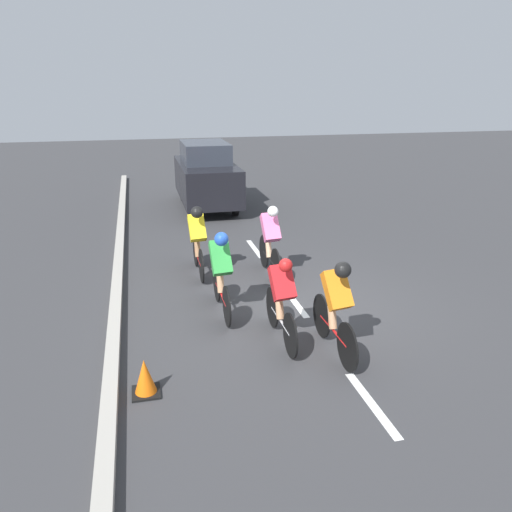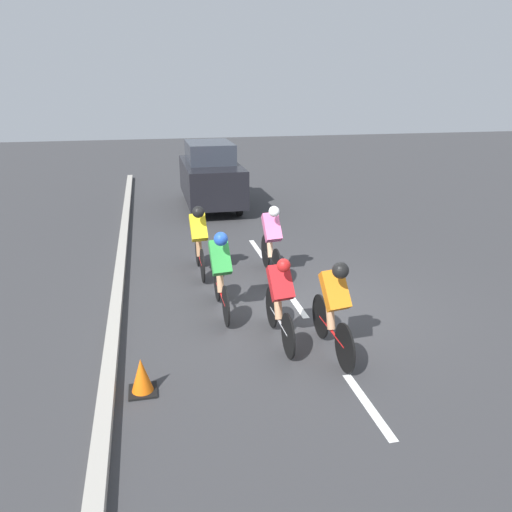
{
  "view_description": "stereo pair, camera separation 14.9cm",
  "coord_description": "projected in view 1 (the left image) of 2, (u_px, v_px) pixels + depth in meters",
  "views": [
    {
      "loc": [
        2.65,
        7.76,
        3.8
      ],
      "look_at": [
        0.73,
        -0.26,
        0.95
      ],
      "focal_mm": 35.0,
      "sensor_mm": 36.0,
      "label": 1
    },
    {
      "loc": [
        2.5,
        7.79,
        3.8
      ],
      "look_at": [
        0.73,
        -0.26,
        0.95
      ],
      "focal_mm": 35.0,
      "sensor_mm": 36.0,
      "label": 2
    }
  ],
  "objects": [
    {
      "name": "curb",
      "position": [
        115.0,
        316.0,
        8.47
      ],
      "size": [
        0.2,
        27.46,
        0.14
      ],
      "primitive_type": "cube",
      "color": "#A8A399",
      "rests_on": "ground"
    },
    {
      "name": "cyclist_pink",
      "position": [
        270.0,
        239.0,
        10.19
      ],
      "size": [
        0.35,
        1.68,
        1.55
      ],
      "color": "black",
      "rests_on": "ground"
    },
    {
      "name": "ground_plane",
      "position": [
        299.0,
        307.0,
        8.96
      ],
      "size": [
        60.0,
        60.0,
        0.0
      ],
      "primitive_type": "plane",
      "color": "#38383A"
    },
    {
      "name": "support_car",
      "position": [
        206.0,
        175.0,
        15.89
      ],
      "size": [
        1.7,
        3.95,
        2.06
      ],
      "color": "black",
      "rests_on": "ground"
    },
    {
      "name": "traffic_cone",
      "position": [
        145.0,
        378.0,
        6.4
      ],
      "size": [
        0.36,
        0.36,
        0.49
      ],
      "color": "black",
      "rests_on": "ground"
    },
    {
      "name": "lane_stripe_mid",
      "position": [
        295.0,
        301.0,
        9.2
      ],
      "size": [
        0.12,
        1.4,
        0.01
      ],
      "primitive_type": "cube",
      "color": "white",
      "rests_on": "ground"
    },
    {
      "name": "cyclist_red",
      "position": [
        282.0,
        298.0,
        7.51
      ],
      "size": [
        0.36,
        1.67,
        1.47
      ],
      "color": "black",
      "rests_on": "ground"
    },
    {
      "name": "cyclist_orange",
      "position": [
        336.0,
        304.0,
        7.15
      ],
      "size": [
        0.37,
        1.71,
        1.54
      ],
      "color": "black",
      "rests_on": "ground"
    },
    {
      "name": "lane_stripe_near",
      "position": [
        372.0,
        404.0,
        6.26
      ],
      "size": [
        0.12,
        1.4,
        0.01
      ],
      "primitive_type": "cube",
      "color": "white",
      "rests_on": "ground"
    },
    {
      "name": "cyclist_yellow",
      "position": [
        197.0,
        238.0,
        10.22
      ],
      "size": [
        0.35,
        1.69,
        1.53
      ],
      "color": "black",
      "rests_on": "ground"
    },
    {
      "name": "lane_stripe_far",
      "position": [
        255.0,
        249.0,
        12.14
      ],
      "size": [
        0.12,
        1.4,
        0.01
      ],
      "primitive_type": "cube",
      "color": "white",
      "rests_on": "ground"
    },
    {
      "name": "cyclist_green",
      "position": [
        221.0,
        270.0,
        8.43
      ],
      "size": [
        0.35,
        1.73,
        1.56
      ],
      "color": "black",
      "rests_on": "ground"
    }
  ]
}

